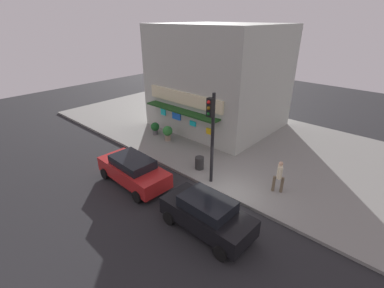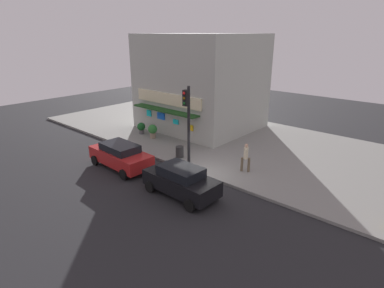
{
  "view_description": "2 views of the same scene",
  "coord_description": "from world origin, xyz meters",
  "px_view_note": "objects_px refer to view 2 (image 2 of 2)",
  "views": [
    {
      "loc": [
        6.37,
        -9.83,
        8.62
      ],
      "look_at": [
        -3.83,
        1.44,
        1.41
      ],
      "focal_mm": 25.29,
      "sensor_mm": 36.0,
      "label": 1
    },
    {
      "loc": [
        11.02,
        -13.41,
        8.22
      ],
      "look_at": [
        -2.53,
        1.94,
        0.99
      ],
      "focal_mm": 29.57,
      "sensor_mm": 36.0,
      "label": 2
    }
  ],
  "objects_px": {
    "potted_plant_by_window": "(153,130)",
    "trash_can": "(180,152)",
    "pedestrian": "(246,156)",
    "potted_plant_by_doorway": "(141,127)",
    "parked_car_black": "(181,181)",
    "traffic_light": "(188,116)",
    "parked_car_red": "(120,155)"
  },
  "relations": [
    {
      "from": "parked_car_red",
      "to": "potted_plant_by_window",
      "type": "bearing_deg",
      "value": 117.21
    },
    {
      "from": "potted_plant_by_doorway",
      "to": "parked_car_black",
      "type": "bearing_deg",
      "value": -29.01
    },
    {
      "from": "trash_can",
      "to": "pedestrian",
      "type": "relative_size",
      "value": 0.43
    },
    {
      "from": "trash_can",
      "to": "parked_car_red",
      "type": "height_order",
      "value": "parked_car_red"
    },
    {
      "from": "parked_car_black",
      "to": "traffic_light",
      "type": "bearing_deg",
      "value": 126.48
    },
    {
      "from": "pedestrian",
      "to": "potted_plant_by_doorway",
      "type": "bearing_deg",
      "value": 175.96
    },
    {
      "from": "pedestrian",
      "to": "parked_car_black",
      "type": "bearing_deg",
      "value": -103.45
    },
    {
      "from": "potted_plant_by_window",
      "to": "parked_car_red",
      "type": "distance_m",
      "value": 5.7
    },
    {
      "from": "trash_can",
      "to": "pedestrian",
      "type": "bearing_deg",
      "value": 11.66
    },
    {
      "from": "trash_can",
      "to": "potted_plant_by_window",
      "type": "height_order",
      "value": "potted_plant_by_window"
    },
    {
      "from": "traffic_light",
      "to": "potted_plant_by_window",
      "type": "bearing_deg",
      "value": 158.62
    },
    {
      "from": "trash_can",
      "to": "parked_car_black",
      "type": "relative_size",
      "value": 0.18
    },
    {
      "from": "trash_can",
      "to": "pedestrian",
      "type": "distance_m",
      "value": 4.76
    },
    {
      "from": "trash_can",
      "to": "parked_car_red",
      "type": "bearing_deg",
      "value": -118.25
    },
    {
      "from": "trash_can",
      "to": "potted_plant_by_doorway",
      "type": "bearing_deg",
      "value": 164.24
    },
    {
      "from": "traffic_light",
      "to": "potted_plant_by_doorway",
      "type": "xyz_separation_m",
      "value": [
        -7.47,
        2.44,
        -2.7
      ]
    },
    {
      "from": "potted_plant_by_window",
      "to": "pedestrian",
      "type": "bearing_deg",
      "value": -3.88
    },
    {
      "from": "trash_can",
      "to": "parked_car_black",
      "type": "distance_m",
      "value": 5.06
    },
    {
      "from": "traffic_light",
      "to": "trash_can",
      "type": "xyz_separation_m",
      "value": [
        -1.41,
        0.73,
        -2.87
      ]
    },
    {
      "from": "traffic_light",
      "to": "parked_car_black",
      "type": "height_order",
      "value": "traffic_light"
    },
    {
      "from": "potted_plant_by_window",
      "to": "potted_plant_by_doorway",
      "type": "bearing_deg",
      "value": 175.04
    },
    {
      "from": "potted_plant_by_doorway",
      "to": "parked_car_black",
      "type": "relative_size",
      "value": 0.23
    },
    {
      "from": "potted_plant_by_doorway",
      "to": "pedestrian",
      "type": "bearing_deg",
      "value": -4.04
    },
    {
      "from": "pedestrian",
      "to": "potted_plant_by_window",
      "type": "xyz_separation_m",
      "value": [
        -9.11,
        0.62,
        -0.34
      ]
    },
    {
      "from": "potted_plant_by_doorway",
      "to": "potted_plant_by_window",
      "type": "height_order",
      "value": "potted_plant_by_window"
    },
    {
      "from": "traffic_light",
      "to": "potted_plant_by_window",
      "type": "relative_size",
      "value": 4.53
    },
    {
      "from": "pedestrian",
      "to": "potted_plant_by_window",
      "type": "height_order",
      "value": "pedestrian"
    },
    {
      "from": "traffic_light",
      "to": "parked_car_red",
      "type": "height_order",
      "value": "traffic_light"
    },
    {
      "from": "parked_car_black",
      "to": "pedestrian",
      "type": "bearing_deg",
      "value": 76.55
    },
    {
      "from": "traffic_light",
      "to": "parked_car_red",
      "type": "xyz_separation_m",
      "value": [
        -3.29,
        -2.76,
        -2.58
      ]
    },
    {
      "from": "potted_plant_by_window",
      "to": "trash_can",
      "type": "bearing_deg",
      "value": -19.33
    },
    {
      "from": "pedestrian",
      "to": "potted_plant_by_doorway",
      "type": "distance_m",
      "value": 10.72
    }
  ]
}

